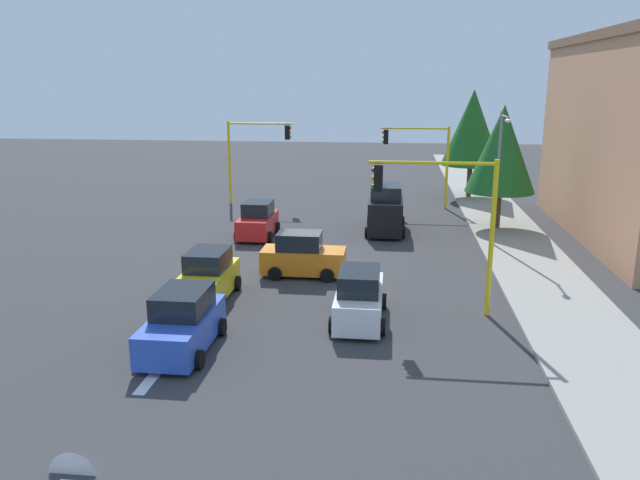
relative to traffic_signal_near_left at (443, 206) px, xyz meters
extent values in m
plane|color=#353538|center=(-6.00, -5.72, -4.10)|extent=(120.00, 120.00, 0.00)
cube|color=gray|center=(-11.00, 4.78, -4.02)|extent=(80.00, 4.00, 0.15)
cube|color=silver|center=(6.30, -8.72, -4.09)|extent=(2.20, 0.36, 0.01)
cone|color=silver|center=(5.00, -8.72, -4.09)|extent=(0.01, 1.10, 1.10)
cone|color=silver|center=(11.00, -8.72, -4.09)|extent=(0.01, 1.10, 1.10)
cylinder|color=yellow|center=(0.00, 1.78, -1.20)|extent=(0.18, 0.18, 5.80)
cylinder|color=yellow|center=(0.00, -0.47, 1.55)|extent=(0.12, 4.50, 0.12)
cube|color=black|center=(0.00, -2.36, 0.97)|extent=(0.36, 0.32, 0.96)
sphere|color=red|center=(0.00, -2.54, 1.27)|extent=(0.18, 0.18, 0.18)
sphere|color=yellow|center=(0.00, -2.54, 0.97)|extent=(0.18, 0.18, 0.18)
sphere|color=green|center=(0.00, -2.54, 0.67)|extent=(0.18, 0.18, 0.18)
cylinder|color=yellow|center=(-20.00, 1.78, -1.33)|extent=(0.18, 0.18, 5.54)
cylinder|color=yellow|center=(-20.00, -0.47, 1.29)|extent=(0.12, 4.50, 0.12)
cube|color=black|center=(-20.00, -2.36, 0.71)|extent=(0.36, 0.32, 0.96)
sphere|color=red|center=(-20.00, -2.54, 1.01)|extent=(0.18, 0.18, 0.18)
sphere|color=yellow|center=(-20.00, -2.54, 0.71)|extent=(0.18, 0.18, 0.18)
sphere|color=green|center=(-20.00, -2.54, 0.41)|extent=(0.18, 0.18, 0.18)
cylinder|color=yellow|center=(-20.00, -13.22, -1.21)|extent=(0.18, 0.18, 5.77)
cylinder|color=yellow|center=(-20.00, -10.97, 1.53)|extent=(0.12, 4.50, 0.12)
cube|color=black|center=(-20.00, -9.08, 0.95)|extent=(0.36, 0.32, 0.96)
sphere|color=red|center=(-20.00, -8.90, 1.25)|extent=(0.18, 0.18, 0.18)
sphere|color=yellow|center=(-20.00, -8.90, 0.95)|extent=(0.18, 0.18, 0.18)
sphere|color=green|center=(-20.00, -8.90, 0.65)|extent=(0.18, 0.18, 0.18)
cylinder|color=slate|center=(-10.00, 3.48, -0.60)|extent=(0.14, 0.14, 7.00)
cylinder|color=slate|center=(-9.10, 3.48, 2.70)|extent=(1.80, 0.10, 0.10)
ellipsoid|color=silver|center=(-8.20, 3.48, 2.55)|extent=(0.56, 0.28, 0.20)
cylinder|color=brown|center=(-14.00, 4.28, -2.86)|extent=(0.36, 0.36, 2.46)
cone|color=#1E6023|center=(-14.00, 4.28, 0.63)|extent=(3.94, 3.94, 4.93)
cylinder|color=brown|center=(-24.00, 3.78, -2.75)|extent=(0.36, 0.36, 2.70)
cone|color=#1E6023|center=(-24.00, 3.78, 1.10)|extent=(4.32, 4.32, 5.40)
cube|color=black|center=(-12.81, -2.18, -3.01)|extent=(4.80, 1.90, 1.85)
cube|color=black|center=(-12.57, -2.18, -1.70)|extent=(2.50, 1.67, 0.76)
cylinder|color=black|center=(-14.30, -3.19, -3.80)|extent=(0.60, 0.20, 0.60)
cylinder|color=black|center=(-14.30, -1.17, -3.80)|extent=(0.60, 0.20, 0.60)
cylinder|color=black|center=(-11.32, -3.19, -3.80)|extent=(0.60, 0.20, 0.60)
cylinder|color=black|center=(-11.32, -1.17, -3.80)|extent=(0.60, 0.20, 0.60)
cube|color=orange|center=(-4.00, -5.69, -3.41)|extent=(1.61, 3.71, 1.05)
cube|color=black|center=(-4.00, -5.87, -2.50)|extent=(1.42, 1.93, 0.76)
cylinder|color=black|center=(-4.87, -4.54, -3.80)|extent=(0.20, 0.60, 0.60)
cylinder|color=black|center=(-3.13, -4.54, -3.80)|extent=(0.20, 0.60, 0.60)
cylinder|color=black|center=(-4.87, -6.84, -3.80)|extent=(0.20, 0.60, 0.60)
cylinder|color=black|center=(-3.13, -6.84, -3.80)|extent=(0.20, 0.60, 0.60)
cube|color=blue|center=(4.31, -8.45, -3.41)|extent=(4.15, 1.77, 1.05)
cube|color=black|center=(4.11, -8.45, -2.50)|extent=(2.16, 1.55, 0.76)
cylinder|color=black|center=(5.60, -7.51, -3.80)|extent=(0.60, 0.20, 0.60)
cylinder|color=black|center=(5.60, -9.39, -3.80)|extent=(0.60, 0.20, 0.60)
cylinder|color=black|center=(3.03, -7.51, -3.80)|extent=(0.60, 0.20, 0.60)
cylinder|color=black|center=(3.03, -9.39, -3.80)|extent=(0.60, 0.20, 0.60)
cube|color=red|center=(-10.70, -9.24, -3.41)|extent=(3.69, 1.71, 1.05)
cube|color=black|center=(-10.88, -9.24, -2.50)|extent=(1.92, 1.50, 0.76)
cylinder|color=black|center=(-9.56, -8.33, -3.80)|extent=(0.60, 0.20, 0.60)
cylinder|color=black|center=(-9.56, -10.16, -3.80)|extent=(0.60, 0.20, 0.60)
cylinder|color=black|center=(-11.84, -8.33, -3.80)|extent=(0.60, 0.20, 0.60)
cylinder|color=black|center=(-11.84, -10.16, -3.80)|extent=(0.60, 0.20, 0.60)
cube|color=white|center=(1.10, -2.91, -3.41)|extent=(4.17, 1.62, 1.05)
cube|color=black|center=(1.31, -2.91, -2.50)|extent=(2.17, 1.43, 0.76)
cylinder|color=black|center=(-0.19, -3.78, -3.80)|extent=(0.60, 0.20, 0.60)
cylinder|color=black|center=(-0.19, -2.04, -3.80)|extent=(0.60, 0.20, 0.60)
cylinder|color=black|center=(2.40, -3.78, -3.80)|extent=(0.60, 0.20, 0.60)
cylinder|color=black|center=(2.40, -2.04, -3.80)|extent=(0.60, 0.20, 0.60)
cube|color=yellow|center=(-0.46, -9.04, -3.41)|extent=(3.88, 1.68, 1.05)
cube|color=black|center=(-0.65, -9.04, -2.50)|extent=(2.02, 1.48, 0.76)
cylinder|color=black|center=(0.75, -8.14, -3.80)|extent=(0.60, 0.20, 0.60)
cylinder|color=black|center=(0.75, -9.95, -3.80)|extent=(0.60, 0.20, 0.60)
cylinder|color=black|center=(-1.66, -8.14, -3.80)|extent=(0.60, 0.20, 0.60)
cylinder|color=black|center=(-1.66, -9.95, -3.80)|extent=(0.60, 0.20, 0.60)
camera|label=1|loc=(22.31, -1.86, 4.39)|focal=34.81mm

